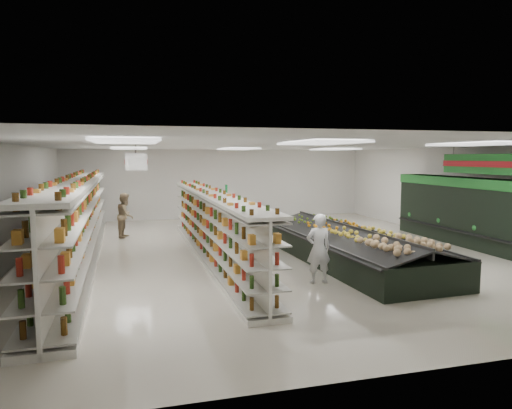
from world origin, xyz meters
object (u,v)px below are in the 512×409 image
object	(u,v)px
gondola_left	(78,225)
shopper_background	(125,215)
produce_island	(350,245)
gondola_center	(212,229)
soda_endcap	(214,207)
shopper_main	(318,249)

from	to	relation	value
gondola_left	shopper_background	world-z (taller)	gondola_left
gondola_left	produce_island	size ratio (longest dim) A/B	1.86
gondola_center	soda_endcap	size ratio (longest dim) A/B	6.96
gondola_center	shopper_main	world-z (taller)	gondola_center
shopper_main	shopper_background	world-z (taller)	shopper_main
gondola_center	gondola_left	bearing A→B (deg)	170.41
shopper_main	shopper_background	size ratio (longest dim) A/B	1.01
produce_island	shopper_main	xyz separation A→B (m)	(-1.64, -1.70, 0.33)
gondola_left	soda_endcap	xyz separation A→B (m)	(4.76, 5.80, -0.28)
gondola_left	produce_island	xyz separation A→B (m)	(7.14, -1.97, -0.56)
produce_island	gondola_center	bearing A→B (deg)	158.13
gondola_center	soda_endcap	distance (m)	6.46
gondola_left	gondola_center	size ratio (longest dim) A/B	1.20
gondola_center	shopper_main	bearing A→B (deg)	-59.53
soda_endcap	shopper_main	distance (m)	9.50
produce_island	soda_endcap	size ratio (longest dim) A/B	4.48
soda_endcap	shopper_background	size ratio (longest dim) A/B	0.98
shopper_main	produce_island	bearing A→B (deg)	-133.27
produce_island	shopper_main	bearing A→B (deg)	-133.91
gondola_left	shopper_background	size ratio (longest dim) A/B	8.14
gondola_left	shopper_main	size ratio (longest dim) A/B	8.10
produce_island	shopper_background	size ratio (longest dim) A/B	4.37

